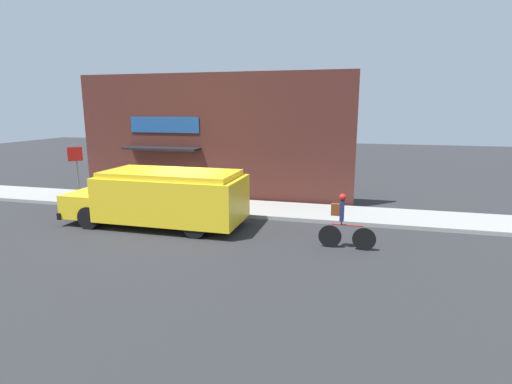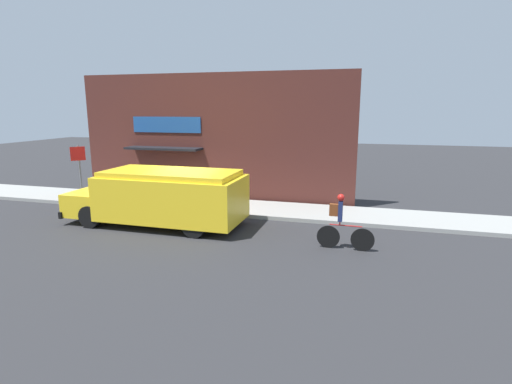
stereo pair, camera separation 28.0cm
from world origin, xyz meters
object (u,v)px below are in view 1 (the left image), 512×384
at_px(cyclist, 343,222).
at_px(trash_bin, 216,193).
at_px(school_bus, 162,197).
at_px(stop_sign_post, 76,164).

distance_m(cyclist, trash_bin, 6.63).
height_order(school_bus, trash_bin, school_bus).
height_order(school_bus, cyclist, school_bus).
relative_size(school_bus, trash_bin, 6.57).
relative_size(school_bus, cyclist, 3.83).
xyz_separation_m(school_bus, stop_sign_post, (-5.12, 2.08, 0.71)).
bearing_deg(cyclist, trash_bin, 146.15).
distance_m(cyclist, stop_sign_post, 11.89).
xyz_separation_m(cyclist, stop_sign_post, (-11.49, 2.93, 0.95)).
bearing_deg(stop_sign_post, school_bus, -22.09).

